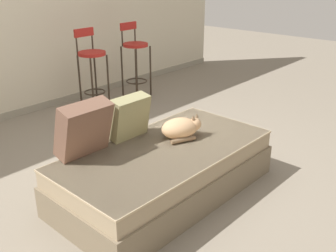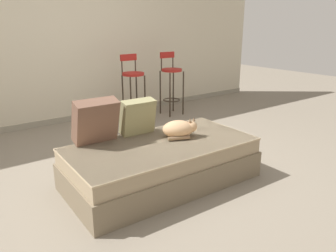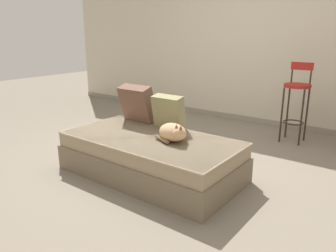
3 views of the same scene
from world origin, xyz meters
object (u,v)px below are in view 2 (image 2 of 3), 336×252
at_px(throw_pillow_middle, 138,117).
at_px(throw_pillow_corner, 96,121).
at_px(bar_stool_by_doorway, 171,78).
at_px(bar_stool_near_window, 133,82).
at_px(couch, 162,162).
at_px(cat, 180,129).

bearing_deg(throw_pillow_middle, throw_pillow_corner, 178.95).
bearing_deg(bar_stool_by_doorway, throw_pillow_middle, -135.23).
bearing_deg(bar_stool_near_window, throw_pillow_middle, -118.84).
height_order(bar_stool_near_window, bar_stool_by_doorway, bar_stool_near_window).
relative_size(throw_pillow_corner, bar_stool_near_window, 0.42).
distance_m(couch, throw_pillow_corner, 0.75).
height_order(throw_pillow_middle, bar_stool_by_doorway, bar_stool_by_doorway).
bearing_deg(throw_pillow_corner, cat, -24.09).
xyz_separation_m(couch, bar_stool_near_window, (0.86, 2.00, 0.43)).
bearing_deg(throw_pillow_middle, couch, -83.96).
bearing_deg(couch, throw_pillow_corner, 142.78).
distance_m(throw_pillow_corner, throw_pillow_middle, 0.46).
bearing_deg(bar_stool_near_window, cat, -107.24).
relative_size(cat, bar_stool_near_window, 0.37).
xyz_separation_m(throw_pillow_corner, cat, (0.75, -0.33, -0.13)).
height_order(throw_pillow_corner, bar_stool_by_doorway, bar_stool_by_doorway).
distance_m(couch, bar_stool_by_doorway, 2.60).
bearing_deg(throw_pillow_corner, bar_stool_near_window, 50.13).
bearing_deg(cat, bar_stool_by_doorway, 55.34).
relative_size(couch, bar_stool_near_window, 1.75).
relative_size(couch, throw_pillow_corner, 4.21).
xyz_separation_m(throw_pillow_middle, bar_stool_by_doorway, (1.64, 1.63, 0.02)).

